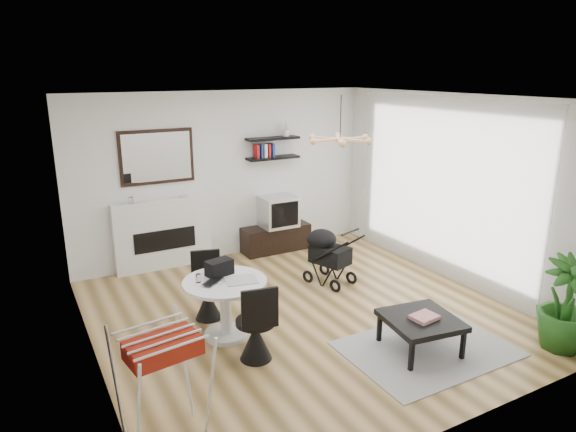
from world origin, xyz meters
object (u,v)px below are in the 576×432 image
fireplace (163,226)px  dining_table (225,300)px  tv_console (276,238)px  stroller (327,258)px  crt_tv (278,211)px  potted_plant (566,304)px  coffee_table (421,321)px  drying_rack (163,384)px

fireplace → dining_table: size_ratio=2.25×
tv_console → stroller: bearing=-88.8°
crt_tv → potted_plant: bearing=-73.8°
stroller → potted_plant: (1.28, -2.82, 0.16)m
crt_tv → coffee_table: size_ratio=0.70×
fireplace → stroller: size_ratio=2.46×
fireplace → tv_console: size_ratio=1.84×
crt_tv → coffee_table: 3.69m
fireplace → tv_console: fireplace is taller
dining_table → potted_plant: size_ratio=0.90×
drying_rack → coffee_table: size_ratio=1.16×
drying_rack → coffee_table: bearing=-7.8°
tv_console → dining_table: 3.01m
crt_tv → dining_table: (-1.91, -2.34, -0.24)m
dining_table → stroller: 2.07m
tv_console → crt_tv: (0.04, -0.00, 0.48)m
tv_console → drying_rack: bearing=-128.8°
fireplace → dining_table: bearing=-89.6°
coffee_table → tv_console: bearing=88.2°
stroller → drying_rack: bearing=-163.5°
crt_tv → drying_rack: size_ratio=0.60×
dining_table → potted_plant: potted_plant is taller
fireplace → potted_plant: bearing=-54.7°
crt_tv → potted_plant: 4.57m
stroller → coffee_table: size_ratio=1.03×
fireplace → crt_tv: size_ratio=3.63×
drying_rack → stroller: 3.69m
tv_console → crt_tv: crt_tv is taller
tv_console → stroller: size_ratio=1.34×
coffee_table → drying_rack: bearing=-179.3°
drying_rack → tv_console: bearing=42.8°
stroller → dining_table: bearing=-176.6°
stroller → coffee_table: stroller is taller
dining_table → stroller: bearing=22.3°
potted_plant → stroller: bearing=114.4°
drying_rack → coffee_table: 2.86m
fireplace → stroller: bearing=-41.5°
stroller → potted_plant: potted_plant is taller
crt_tv → dining_table: 3.04m
crt_tv → drying_rack: bearing=-129.1°
crt_tv → coffee_table: bearing=-92.4°
drying_rack → potted_plant: (4.29, -0.68, 0.01)m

